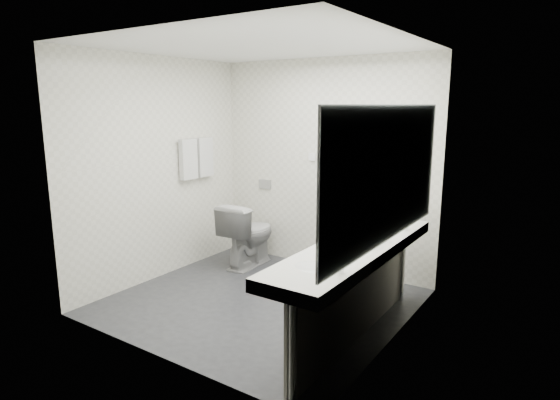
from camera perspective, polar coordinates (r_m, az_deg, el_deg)
The scene contains 31 objects.
floor at distance 4.88m, azimuth -2.50°, elevation -12.26°, with size 2.80×2.80×0.00m, color #2D2E33.
ceiling at distance 4.49m, azimuth -2.80°, elevation 18.31°, with size 2.80×2.80×0.00m, color white.
wall_back at distance 5.61m, azimuth 5.30°, elevation 4.14°, with size 2.80×2.80×0.00m, color white.
wall_front at distance 3.58m, azimuth -15.10°, elevation -0.48°, with size 2.80×2.80×0.00m, color white.
wall_left at distance 5.46m, azimuth -14.55°, elevation 3.62°, with size 2.60×2.60×0.00m, color white.
wall_right at distance 3.87m, azimuth 14.27°, elevation 0.45°, with size 2.60×2.60×0.00m, color white.
vanity_counter at distance 3.90m, azimuth 9.12°, elevation -6.08°, with size 0.55×2.20×0.10m, color white.
vanity_panel at distance 4.04m, azimuth 9.25°, elevation -11.89°, with size 0.03×2.15×0.75m, color gray.
vanity_post_near at distance 3.20m, azimuth 1.51°, elevation -18.38°, with size 0.06×0.06×0.75m, color silver.
vanity_post_far at distance 4.93m, azimuth 14.69°, elevation -7.70°, with size 0.06×0.06×0.75m, color silver.
mirror at distance 3.66m, azimuth 13.14°, elevation 3.04°, with size 0.02×2.20×1.05m, color #B2BCC6.
basin_near at distance 3.34m, azimuth 4.37°, elevation -8.40°, with size 0.40×0.31×0.05m, color white.
basin_far at distance 4.47m, azimuth 12.65°, elevation -3.47°, with size 0.40×0.31×0.05m, color white.
faucet_near at distance 3.22m, azimuth 7.44°, elevation -7.52°, with size 0.04×0.04×0.15m, color silver.
faucet_far at distance 4.38m, azimuth 15.08°, elevation -2.67°, with size 0.04×0.04×0.15m, color silver.
soap_bottle_a at distance 3.89m, azimuth 11.35°, elevation -4.52°, with size 0.05×0.05×0.12m, color silver.
soap_bottle_b at distance 3.91m, azimuth 9.93°, elevation -4.65°, with size 0.06×0.06×0.08m, color silver.
soap_bottle_c at distance 3.85m, azimuth 11.28°, elevation -4.64°, with size 0.05×0.05×0.13m, color silver.
glass_left at distance 4.00m, azimuth 12.24°, elevation -4.13°, with size 0.06×0.06×0.11m, color silver.
toilet at distance 5.80m, azimuth -3.86°, elevation -4.14°, with size 0.45×0.79×0.80m, color white.
flush_plate at distance 6.09m, azimuth -1.86°, elevation 1.93°, with size 0.18×0.02×0.12m, color #B2B5BA.
pedal_bin at distance 5.37m, azimuth 7.42°, elevation -8.28°, with size 0.22×0.22×0.31m, color #B2B5BA.
bin_lid at distance 5.32m, azimuth 7.46°, elevation -6.62°, with size 0.22×0.22×0.01m, color #B2B5BA.
towel_rail at distance 5.78m, azimuth -10.28°, elevation 7.22°, with size 0.02×0.02×0.62m, color silver.
towel_near at distance 5.69m, azimuth -11.10°, elevation 4.89°, with size 0.07×0.24×0.48m, color silver.
towel_far at distance 5.89m, azimuth -9.18°, elevation 5.18°, with size 0.07×0.24×0.48m, color silver.
dryer_cradle at distance 5.44m, azimuth 7.52°, elevation 6.51°, with size 0.10×0.04×0.14m, color gray.
dryer_barrel at distance 5.38m, azimuth 7.19°, elevation 6.78°, with size 0.08×0.08×0.14m, color gray.
dryer_cord at distance 5.46m, azimuth 7.38°, elevation 3.89°, with size 0.02×0.02×0.35m, color black.
switch_plate_a at distance 5.66m, azimuth 3.92°, elevation 5.25°, with size 0.09×0.02×0.09m, color white.
switch_plate_b at distance 5.35m, azimuth 10.45°, elevation 4.71°, with size 0.09×0.02×0.09m, color white.
Camera 1 is at (2.66, -3.59, 1.98)m, focal length 29.99 mm.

